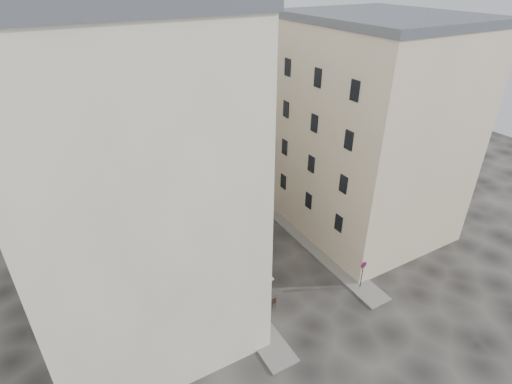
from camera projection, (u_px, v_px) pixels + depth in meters
ground at (286, 277)px, 31.83m from camera, size 90.00×90.00×0.00m
sidewalk_left at (214, 266)px, 32.90m from camera, size 2.00×22.00×0.12m
sidewalk_right at (309, 240)px, 36.00m from camera, size 2.00×18.00×0.12m
building_left at (122, 177)px, 24.52m from camera, size 12.20×16.20×20.60m
building_right at (369, 130)px, 34.39m from camera, size 12.20×14.20×18.60m
building_back at (180, 103)px, 41.20m from camera, size 18.20×10.20×18.60m
cafe_storefront at (231, 269)px, 29.81m from camera, size 1.74×7.30×3.50m
stone_steps at (219, 202)px, 41.15m from camera, size 9.00×3.15×0.80m
bollard_near at (257, 295)px, 29.42m from camera, size 0.12×0.12×0.98m
bollard_mid at (235, 267)px, 32.07m from camera, size 0.12×0.12×0.98m
bollard_far at (217, 244)px, 34.72m from camera, size 0.12×0.12×0.98m
no_parking_sign at (363, 270)px, 29.86m from camera, size 0.59×0.11×2.56m
bistro_table_a at (268, 304)px, 28.78m from camera, size 1.16×0.54×0.82m
bistro_table_b at (252, 284)px, 30.43m from camera, size 1.29×0.61×0.91m
bistro_table_c at (235, 273)px, 31.63m from camera, size 1.18×0.55×0.83m
bistro_table_d at (241, 267)px, 32.15m from camera, size 1.30×0.61×0.91m
bistro_table_e at (226, 255)px, 33.57m from camera, size 1.19×0.56×0.84m
pedestrian at (240, 251)px, 33.47m from camera, size 0.61×0.42×1.63m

